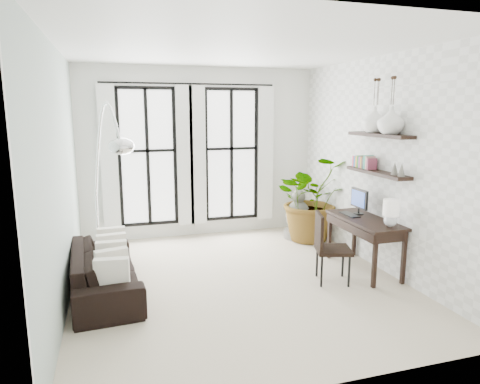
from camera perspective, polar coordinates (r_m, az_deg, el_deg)
name	(u,v)px	position (r m, az deg, el deg)	size (l,w,h in m)	color
floor	(237,281)	(6.25, -0.34, -11.79)	(5.00, 5.00, 0.00)	beige
ceiling	(237,48)	(5.82, -0.38, 18.70)	(5.00, 5.00, 0.00)	white
wall_left	(59,178)	(5.63, -22.93, 1.78)	(5.00, 5.00, 0.00)	#A0B3A9
wall_right	(380,164)	(6.80, 18.19, 3.51)	(5.00, 5.00, 0.00)	white
wall_back	(201,153)	(8.24, -5.28, 5.19)	(4.50, 4.50, 0.00)	white
windows	(191,156)	(8.13, -6.56, 4.81)	(3.26, 0.13, 2.65)	white
wall_shelves	(376,157)	(6.63, 17.74, 4.47)	(0.25, 1.30, 0.60)	black
sofa	(105,270)	(6.07, -17.58, -9.94)	(2.08, 0.81, 0.61)	black
throw_pillows	(112,256)	(6.00, -16.73, -8.14)	(0.40, 1.52, 0.40)	silver
plant	(312,198)	(8.06, 9.59, -0.78)	(1.44, 1.25, 1.60)	#2D7228
desk	(366,223)	(6.64, 16.48, -4.03)	(0.58, 1.37, 1.20)	black
desk_chair	(327,243)	(6.16, 11.53, -6.72)	(0.59, 0.59, 1.00)	black
arc_lamp	(106,144)	(6.32, -17.43, 6.17)	(0.76, 1.51, 2.52)	silver
buddha	(298,218)	(8.21, 7.72, -3.44)	(0.52, 0.52, 0.94)	slate
vase_a	(391,120)	(6.36, 19.50, 8.99)	(0.37, 0.37, 0.38)	white
vase_b	(374,120)	(6.69, 17.47, 9.17)	(0.37, 0.37, 0.38)	white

